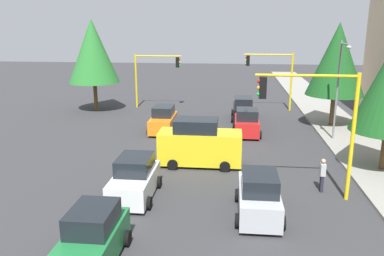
{
  "coord_description": "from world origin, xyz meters",
  "views": [
    {
      "loc": [
        23.86,
        2.01,
        8.04
      ],
      "look_at": [
        -1.88,
        -0.69,
        1.2
      ],
      "focal_mm": 36.81,
      "sensor_mm": 36.0,
      "label": 1
    }
  ],
  "objects_px": {
    "car_black": "(243,109)",
    "pedestrian_crossing": "(322,174)",
    "delivery_van_yellow": "(199,144)",
    "traffic_signal_far_left": "(272,70)",
    "traffic_signal_near_left": "(315,111)",
    "car_red": "(247,123)",
    "tree_opposite_side": "(93,51)",
    "street_lamp_curbside": "(340,81)",
    "car_orange": "(163,120)",
    "car_silver": "(259,196)",
    "car_white": "(135,179)",
    "tree_roadside_mid": "(337,59)",
    "traffic_signal_far_right": "(155,70)",
    "car_green": "(92,239)"
  },
  "relations": [
    {
      "from": "car_black",
      "to": "pedestrian_crossing",
      "type": "height_order",
      "value": "car_black"
    },
    {
      "from": "delivery_van_yellow",
      "to": "car_black",
      "type": "distance_m",
      "value": 12.12
    },
    {
      "from": "traffic_signal_far_left",
      "to": "traffic_signal_near_left",
      "type": "relative_size",
      "value": 0.91
    },
    {
      "from": "traffic_signal_far_left",
      "to": "car_black",
      "type": "relative_size",
      "value": 1.32
    },
    {
      "from": "delivery_van_yellow",
      "to": "car_red",
      "type": "relative_size",
      "value": 1.27
    },
    {
      "from": "tree_opposite_side",
      "to": "traffic_signal_far_left",
      "type": "bearing_deg",
      "value": 96.85
    },
    {
      "from": "street_lamp_curbside",
      "to": "tree_opposite_side",
      "type": "height_order",
      "value": "tree_opposite_side"
    },
    {
      "from": "tree_opposite_side",
      "to": "car_orange",
      "type": "height_order",
      "value": "tree_opposite_side"
    },
    {
      "from": "car_orange",
      "to": "car_silver",
      "type": "relative_size",
      "value": 0.99
    },
    {
      "from": "car_silver",
      "to": "pedestrian_crossing",
      "type": "height_order",
      "value": "car_silver"
    },
    {
      "from": "delivery_van_yellow",
      "to": "car_white",
      "type": "distance_m",
      "value": 5.48
    },
    {
      "from": "traffic_signal_near_left",
      "to": "car_red",
      "type": "xyz_separation_m",
      "value": [
        -10.96,
        -2.63,
        -3.32
      ]
    },
    {
      "from": "traffic_signal_far_left",
      "to": "car_silver",
      "type": "height_order",
      "value": "traffic_signal_far_left"
    },
    {
      "from": "traffic_signal_near_left",
      "to": "pedestrian_crossing",
      "type": "height_order",
      "value": "traffic_signal_near_left"
    },
    {
      "from": "car_orange",
      "to": "car_silver",
      "type": "distance_m",
      "value": 14.7
    },
    {
      "from": "delivery_van_yellow",
      "to": "tree_opposite_side",
      "type": "bearing_deg",
      "value": -141.44
    },
    {
      "from": "tree_roadside_mid",
      "to": "car_red",
      "type": "distance_m",
      "value": 8.78
    },
    {
      "from": "tree_roadside_mid",
      "to": "car_orange",
      "type": "relative_size",
      "value": 2.09
    },
    {
      "from": "car_white",
      "to": "traffic_signal_far_right",
      "type": "bearing_deg",
      "value": -171.52
    },
    {
      "from": "traffic_signal_near_left",
      "to": "tree_opposite_side",
      "type": "height_order",
      "value": "tree_opposite_side"
    },
    {
      "from": "street_lamp_curbside",
      "to": "tree_roadside_mid",
      "type": "distance_m",
      "value": 4.58
    },
    {
      "from": "car_red",
      "to": "tree_roadside_mid",
      "type": "bearing_deg",
      "value": 113.83
    },
    {
      "from": "traffic_signal_far_left",
      "to": "pedestrian_crossing",
      "type": "height_order",
      "value": "traffic_signal_far_left"
    },
    {
      "from": "traffic_signal_far_right",
      "to": "street_lamp_curbside",
      "type": "relative_size",
      "value": 0.75
    },
    {
      "from": "pedestrian_crossing",
      "to": "traffic_signal_far_right",
      "type": "bearing_deg",
      "value": -147.71
    },
    {
      "from": "car_black",
      "to": "traffic_signal_far_left",
      "type": "bearing_deg",
      "value": 147.06
    },
    {
      "from": "tree_roadside_mid",
      "to": "pedestrian_crossing",
      "type": "height_order",
      "value": "tree_roadside_mid"
    },
    {
      "from": "street_lamp_curbside",
      "to": "pedestrian_crossing",
      "type": "relative_size",
      "value": 4.12
    },
    {
      "from": "car_silver",
      "to": "traffic_signal_near_left",
      "type": "bearing_deg",
      "value": 129.36
    },
    {
      "from": "tree_roadside_mid",
      "to": "car_silver",
      "type": "distance_m",
      "value": 17.98
    },
    {
      "from": "car_black",
      "to": "car_green",
      "type": "bearing_deg",
      "value": -14.28
    },
    {
      "from": "traffic_signal_near_left",
      "to": "car_orange",
      "type": "xyz_separation_m",
      "value": [
        -11.14,
        -8.99,
        -3.32
      ]
    },
    {
      "from": "traffic_signal_near_left",
      "to": "car_black",
      "type": "height_order",
      "value": "traffic_signal_near_left"
    },
    {
      "from": "car_green",
      "to": "pedestrian_crossing",
      "type": "distance_m",
      "value": 11.52
    },
    {
      "from": "street_lamp_curbside",
      "to": "car_green",
      "type": "distance_m",
      "value": 20.05
    },
    {
      "from": "street_lamp_curbside",
      "to": "car_orange",
      "type": "bearing_deg",
      "value": -97.0
    },
    {
      "from": "tree_opposite_side",
      "to": "car_red",
      "type": "distance_m",
      "value": 16.47
    },
    {
      "from": "car_green",
      "to": "car_black",
      "type": "bearing_deg",
      "value": 165.72
    },
    {
      "from": "traffic_signal_far_right",
      "to": "car_white",
      "type": "bearing_deg",
      "value": 8.48
    },
    {
      "from": "car_red",
      "to": "car_green",
      "type": "height_order",
      "value": "same"
    },
    {
      "from": "car_silver",
      "to": "car_black",
      "type": "distance_m",
      "value": 17.84
    },
    {
      "from": "tree_roadside_mid",
      "to": "pedestrian_crossing",
      "type": "relative_size",
      "value": 4.84
    },
    {
      "from": "car_orange",
      "to": "car_black",
      "type": "bearing_deg",
      "value": 126.96
    },
    {
      "from": "car_green",
      "to": "delivery_van_yellow",
      "type": "bearing_deg",
      "value": 164.54
    },
    {
      "from": "traffic_signal_far_right",
      "to": "car_black",
      "type": "relative_size",
      "value": 1.26
    },
    {
      "from": "car_black",
      "to": "car_white",
      "type": "bearing_deg",
      "value": -18.28
    },
    {
      "from": "tree_opposite_side",
      "to": "traffic_signal_far_right",
      "type": "bearing_deg",
      "value": 110.41
    },
    {
      "from": "pedestrian_crossing",
      "to": "tree_opposite_side",
      "type": "bearing_deg",
      "value": -134.48
    },
    {
      "from": "delivery_van_yellow",
      "to": "car_orange",
      "type": "bearing_deg",
      "value": -154.47
    },
    {
      "from": "tree_roadside_mid",
      "to": "car_orange",
      "type": "xyz_separation_m",
      "value": [
        2.86,
        -13.25,
        -4.51
      ]
    }
  ]
}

